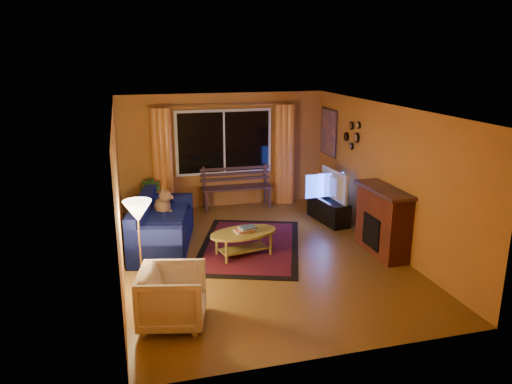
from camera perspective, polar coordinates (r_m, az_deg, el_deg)
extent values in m
cube|color=brown|center=(8.56, 0.53, -7.38)|extent=(4.50, 6.00, 0.02)
cube|color=white|center=(7.91, 0.58, 9.65)|extent=(4.50, 6.00, 0.02)
cube|color=#C47A32|center=(11.00, -3.71, 4.74)|extent=(4.50, 0.02, 2.50)
cube|color=#C47A32|center=(7.86, -15.52, -0.35)|extent=(0.02, 6.00, 2.50)
cube|color=#C47A32|center=(9.00, 14.54, 1.75)|extent=(0.02, 6.00, 2.50)
cube|color=black|center=(10.90, -3.66, 5.70)|extent=(2.00, 0.02, 1.30)
cylinder|color=#BF8C3F|center=(10.74, -3.69, 9.87)|extent=(3.20, 0.03, 0.03)
cylinder|color=orange|center=(10.72, -10.66, 3.49)|extent=(0.36, 0.36, 2.24)
cylinder|color=orange|center=(11.24, 3.21, 4.31)|extent=(0.36, 0.36, 2.24)
cube|color=#392527|center=(11.04, -2.21, -0.64)|extent=(1.56, 0.48, 0.47)
imported|color=#235B1E|center=(10.50, -11.99, -0.86)|extent=(0.47, 0.47, 0.82)
cube|color=#0B1149|center=(8.98, -10.64, -3.52)|extent=(1.34, 2.25, 0.85)
imported|color=beige|center=(6.49, -9.51, -11.45)|extent=(0.92, 0.95, 0.83)
cylinder|color=#BF8C3F|center=(7.24, -13.10, -6.30)|extent=(0.27, 0.27, 1.38)
cube|color=#6B0601|center=(8.96, -0.70, -6.16)|extent=(2.52, 3.13, 0.02)
cylinder|color=olive|center=(8.50, -1.42, -5.91)|extent=(1.39, 1.39, 0.43)
cube|color=black|center=(10.27, 8.27, -2.07)|extent=(0.52, 1.16, 0.47)
imported|color=black|center=(10.11, 8.39, 0.81)|extent=(0.20, 1.05, 0.60)
cube|color=maroon|center=(8.76, 14.31, -3.40)|extent=(0.40, 1.20, 1.10)
cube|color=orange|center=(11.06, 8.27, 6.77)|extent=(0.04, 0.76, 0.96)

